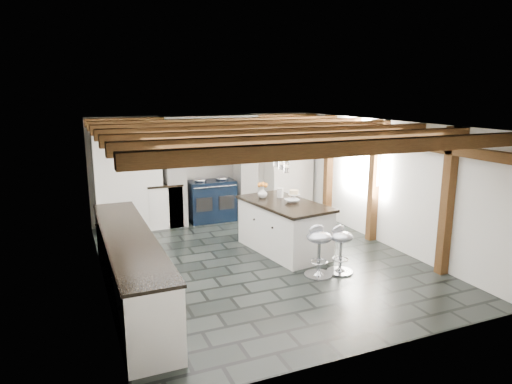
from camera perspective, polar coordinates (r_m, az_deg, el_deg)
name	(u,v)px	position (r m, az deg, el deg)	size (l,w,h in m)	color
ground	(260,261)	(7.80, 0.48, -8.57)	(6.00, 6.00, 0.00)	black
room_shell	(200,186)	(8.58, -7.03, 0.73)	(6.00, 6.03, 6.00)	silver
range_cooker	(211,200)	(10.06, -5.60, -0.98)	(1.00, 0.63, 0.99)	black
kitchen_island	(284,226)	(8.12, 3.50, -4.28)	(1.21, 1.94, 1.20)	white
bar_stool_near	(341,244)	(7.28, 10.52, -6.42)	(0.44, 0.44, 0.76)	silver
bar_stool_far	(319,245)	(7.09, 7.85, -6.59)	(0.45, 0.45, 0.81)	silver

